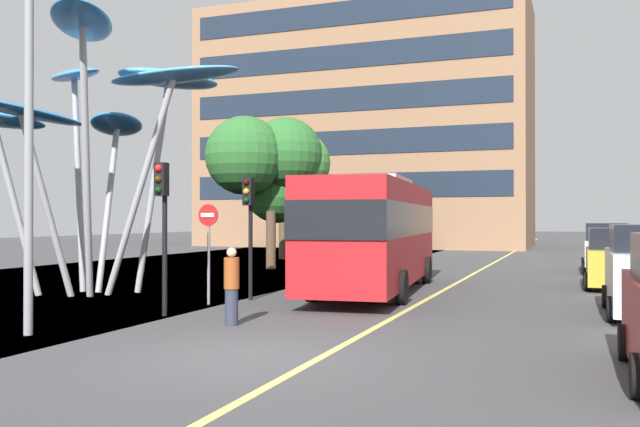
{
  "coord_description": "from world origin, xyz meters",
  "views": [
    {
      "loc": [
        5.26,
        -10.36,
        2.35
      ],
      "look_at": [
        -1.76,
        8.39,
        2.5
      ],
      "focal_mm": 38.21,
      "sensor_mm": 36.0,
      "label": 1
    }
  ],
  "objects_px": {
    "car_parked_far": "(617,260)",
    "street_lamp": "(40,87)",
    "leaf_sculpture": "(97,100)",
    "no_entry_sign": "(208,238)",
    "red_bus": "(375,229)",
    "pedestrian": "(232,286)",
    "traffic_light_kerb_near": "(162,205)",
    "traffic_light_kerb_far": "(249,211)",
    "car_side_street": "(606,250)",
    "traffic_light_island_mid": "(295,218)"
  },
  "relations": [
    {
      "from": "street_lamp",
      "to": "traffic_light_kerb_near",
      "type": "bearing_deg",
      "value": 76.64
    },
    {
      "from": "car_parked_far",
      "to": "street_lamp",
      "type": "height_order",
      "value": "street_lamp"
    },
    {
      "from": "red_bus",
      "to": "traffic_light_island_mid",
      "type": "bearing_deg",
      "value": 156.05
    },
    {
      "from": "pedestrian",
      "to": "traffic_light_island_mid",
      "type": "bearing_deg",
      "value": 104.14
    },
    {
      "from": "traffic_light_island_mid",
      "to": "red_bus",
      "type": "bearing_deg",
      "value": -23.95
    },
    {
      "from": "red_bus",
      "to": "car_side_street",
      "type": "height_order",
      "value": "red_bus"
    },
    {
      "from": "car_parked_far",
      "to": "street_lamp",
      "type": "relative_size",
      "value": 0.49
    },
    {
      "from": "red_bus",
      "to": "leaf_sculpture",
      "type": "relative_size",
      "value": 1.24
    },
    {
      "from": "red_bus",
      "to": "no_entry_sign",
      "type": "bearing_deg",
      "value": -125.96
    },
    {
      "from": "car_side_street",
      "to": "street_lamp",
      "type": "bearing_deg",
      "value": -118.43
    },
    {
      "from": "car_side_street",
      "to": "traffic_light_kerb_far",
      "type": "bearing_deg",
      "value": -125.52
    },
    {
      "from": "traffic_light_kerb_far",
      "to": "street_lamp",
      "type": "relative_size",
      "value": 0.45
    },
    {
      "from": "traffic_light_kerb_near",
      "to": "no_entry_sign",
      "type": "bearing_deg",
      "value": 92.4
    },
    {
      "from": "traffic_light_kerb_far",
      "to": "pedestrian",
      "type": "distance_m",
      "value": 4.89
    },
    {
      "from": "red_bus",
      "to": "pedestrian",
      "type": "relative_size",
      "value": 6.49
    },
    {
      "from": "red_bus",
      "to": "car_parked_far",
      "type": "relative_size",
      "value": 2.85
    },
    {
      "from": "red_bus",
      "to": "car_side_street",
      "type": "bearing_deg",
      "value": 55.75
    },
    {
      "from": "traffic_light_kerb_far",
      "to": "car_side_street",
      "type": "distance_m",
      "value": 17.36
    },
    {
      "from": "no_entry_sign",
      "to": "pedestrian",
      "type": "bearing_deg",
      "value": -52.49
    },
    {
      "from": "leaf_sculpture",
      "to": "no_entry_sign",
      "type": "relative_size",
      "value": 3.27
    },
    {
      "from": "traffic_light_kerb_near",
      "to": "pedestrian",
      "type": "distance_m",
      "value": 2.92
    },
    {
      "from": "traffic_light_kerb_far",
      "to": "traffic_light_island_mid",
      "type": "xyz_separation_m",
      "value": [
        -0.62,
        4.94,
        -0.18
      ]
    },
    {
      "from": "red_bus",
      "to": "traffic_light_island_mid",
      "type": "distance_m",
      "value": 3.76
    },
    {
      "from": "traffic_light_island_mid",
      "to": "car_parked_far",
      "type": "xyz_separation_m",
      "value": [
        10.72,
        2.36,
        -1.42
      ]
    },
    {
      "from": "pedestrian",
      "to": "no_entry_sign",
      "type": "relative_size",
      "value": 0.62
    },
    {
      "from": "red_bus",
      "to": "pedestrian",
      "type": "bearing_deg",
      "value": -98.15
    },
    {
      "from": "traffic_light_island_mid",
      "to": "car_parked_far",
      "type": "relative_size",
      "value": 0.84
    },
    {
      "from": "traffic_light_kerb_near",
      "to": "traffic_light_island_mid",
      "type": "xyz_separation_m",
      "value": [
        -0.12,
        8.57,
        -0.3
      ]
    },
    {
      "from": "traffic_light_kerb_near",
      "to": "no_entry_sign",
      "type": "height_order",
      "value": "traffic_light_kerb_near"
    },
    {
      "from": "street_lamp",
      "to": "no_entry_sign",
      "type": "distance_m",
      "value": 6.42
    },
    {
      "from": "traffic_light_kerb_near",
      "to": "pedestrian",
      "type": "relative_size",
      "value": 2.15
    },
    {
      "from": "leaf_sculpture",
      "to": "traffic_light_kerb_near",
      "type": "bearing_deg",
      "value": -36.17
    },
    {
      "from": "leaf_sculpture",
      "to": "traffic_light_island_mid",
      "type": "height_order",
      "value": "leaf_sculpture"
    },
    {
      "from": "car_side_street",
      "to": "no_entry_sign",
      "type": "relative_size",
      "value": 1.52
    },
    {
      "from": "leaf_sculpture",
      "to": "car_side_street",
      "type": "height_order",
      "value": "leaf_sculpture"
    },
    {
      "from": "red_bus",
      "to": "pedestrian",
      "type": "height_order",
      "value": "red_bus"
    },
    {
      "from": "car_parked_far",
      "to": "street_lamp",
      "type": "distance_m",
      "value": 18.56
    },
    {
      "from": "car_parked_far",
      "to": "no_entry_sign",
      "type": "xyz_separation_m",
      "value": [
        -10.7,
        -8.56,
        0.86
      ]
    },
    {
      "from": "traffic_light_island_mid",
      "to": "street_lamp",
      "type": "xyz_separation_m",
      "value": [
        -0.64,
        -11.75,
        2.61
      ]
    },
    {
      "from": "leaf_sculpture",
      "to": "traffic_light_island_mid",
      "type": "bearing_deg",
      "value": 49.02
    },
    {
      "from": "traffic_light_kerb_far",
      "to": "traffic_light_kerb_near",
      "type": "bearing_deg",
      "value": -97.89
    },
    {
      "from": "traffic_light_kerb_near",
      "to": "traffic_light_kerb_far",
      "type": "distance_m",
      "value": 3.66
    },
    {
      "from": "street_lamp",
      "to": "traffic_light_kerb_far",
      "type": "bearing_deg",
      "value": 79.53
    },
    {
      "from": "car_side_street",
      "to": "street_lamp",
      "type": "relative_size",
      "value": 0.53
    },
    {
      "from": "street_lamp",
      "to": "traffic_light_island_mid",
      "type": "bearing_deg",
      "value": 86.89
    },
    {
      "from": "traffic_light_kerb_near",
      "to": "traffic_light_kerb_far",
      "type": "bearing_deg",
      "value": 82.11
    },
    {
      "from": "street_lamp",
      "to": "pedestrian",
      "type": "xyz_separation_m",
      "value": [
        2.96,
        2.56,
        -4.12
      ]
    },
    {
      "from": "car_parked_far",
      "to": "pedestrian",
      "type": "xyz_separation_m",
      "value": [
        -8.41,
        -11.55,
        -0.1
      ]
    },
    {
      "from": "traffic_light_island_mid",
      "to": "pedestrian",
      "type": "distance_m",
      "value": 9.6
    },
    {
      "from": "traffic_light_kerb_far",
      "to": "car_parked_far",
      "type": "bearing_deg",
      "value": 35.85
    }
  ]
}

